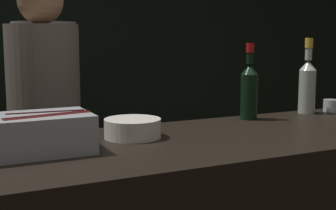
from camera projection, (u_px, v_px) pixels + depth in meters
The scene contains 8 objects.
wall_back_chalkboard at pixel (38, 34), 3.66m from camera, with size 6.40×0.06×2.80m.
ice_bin_with_bottles at pixel (38, 132), 1.43m from camera, with size 0.33×0.22×0.12m.
bowl_white at pixel (133, 128), 1.65m from camera, with size 0.20×0.20×0.07m.
candle_votive at pixel (331, 105), 2.23m from camera, with size 0.07×0.07×0.06m.
red_wine_bottle_burgundy at pixel (249, 88), 2.01m from camera, with size 0.07×0.07×0.33m.
rose_wine_bottle at pixel (307, 83), 2.17m from camera, with size 0.08×0.08×0.35m.
person_in_hoodie at pixel (47, 110), 2.88m from camera, with size 0.39×0.39×1.68m.
person_blond_tee at pixel (45, 134), 2.23m from camera, with size 0.34×0.34×1.64m.
Camera 1 is at (-0.70, -1.07, 1.37)m, focal length 50.00 mm.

